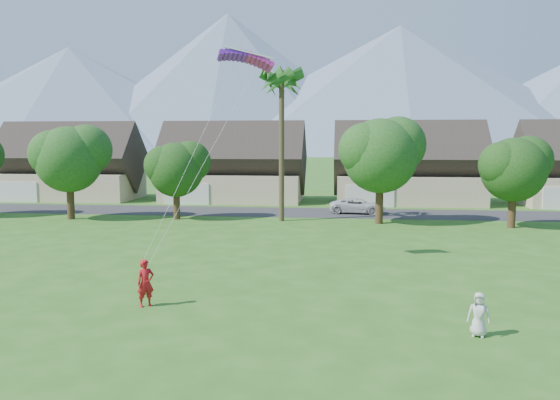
# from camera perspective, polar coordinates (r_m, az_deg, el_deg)

# --- Properties ---
(ground) EXTENTS (500.00, 500.00, 0.00)m
(ground) POSITION_cam_1_polar(r_m,az_deg,el_deg) (17.90, -3.81, -15.76)
(ground) COLOR #2D6019
(ground) RESTS_ON ground
(street) EXTENTS (90.00, 7.00, 0.01)m
(street) POSITION_cam_1_polar(r_m,az_deg,el_deg) (50.85, 3.10, -1.32)
(street) COLOR #2D2D30
(street) RESTS_ON ground
(kite_flyer) EXTENTS (0.84, 0.80, 1.93)m
(kite_flyer) POSITION_cam_1_polar(r_m,az_deg,el_deg) (22.94, -13.88, -8.42)
(kite_flyer) COLOR red
(kite_flyer) RESTS_ON ground
(watcher) EXTENTS (0.85, 0.67, 1.54)m
(watcher) POSITION_cam_1_polar(r_m,az_deg,el_deg) (20.26, 20.05, -11.17)
(watcher) COLOR silver
(watcher) RESTS_ON ground
(parked_car) EXTENTS (5.27, 2.87, 1.40)m
(parked_car) POSITION_cam_1_polar(r_m,az_deg,el_deg) (50.69, 8.08, -0.60)
(parked_car) COLOR silver
(parked_car) RESTS_ON ground
(mountain_ridge) EXTENTS (540.00, 240.00, 70.00)m
(mountain_ridge) POSITION_cam_1_polar(r_m,az_deg,el_deg) (277.32, 8.22, 10.83)
(mountain_ridge) COLOR slate
(mountain_ridge) RESTS_ON ground
(houses_row) EXTENTS (72.75, 8.19, 8.86)m
(houses_row) POSITION_cam_1_polar(r_m,az_deg,el_deg) (59.46, 4.12, 3.10)
(houses_row) COLOR beige
(houses_row) RESTS_ON ground
(tree_row) EXTENTS (62.27, 6.67, 8.45)m
(tree_row) POSITION_cam_1_polar(r_m,az_deg,el_deg) (44.47, 1.18, 3.92)
(tree_row) COLOR #47301C
(tree_row) RESTS_ON ground
(fan_palm) EXTENTS (3.00, 3.00, 13.80)m
(fan_palm) POSITION_cam_1_polar(r_m,az_deg,el_deg) (45.39, 0.17, 12.71)
(fan_palm) COLOR #4C3D26
(fan_palm) RESTS_ON ground
(parafoil_kite) EXTENTS (3.07, 1.37, 0.50)m
(parafoil_kite) POSITION_cam_1_polar(r_m,az_deg,el_deg) (29.30, -3.55, 14.69)
(parafoil_kite) COLOR #6E19BE
(parafoil_kite) RESTS_ON ground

